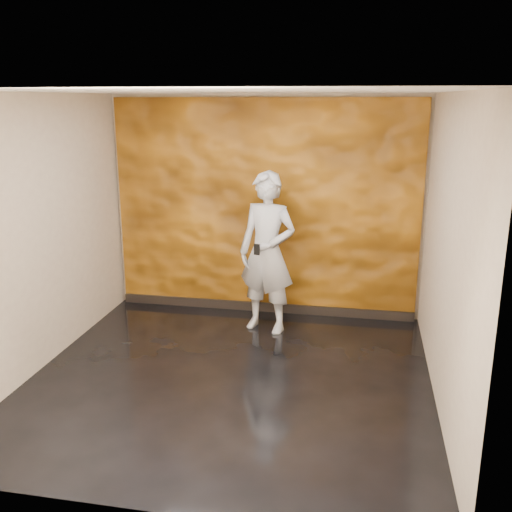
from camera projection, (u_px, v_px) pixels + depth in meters
name	position (u px, v px, depth m)	size (l,w,h in m)	color
room	(228.00, 244.00, 5.42)	(4.02, 4.02, 2.81)	black
feature_wall	(264.00, 209.00, 7.28)	(3.90, 0.06, 2.75)	#C07414
baseboard	(263.00, 307.00, 7.59)	(3.90, 0.04, 0.12)	black
man	(267.00, 253.00, 6.77)	(0.71, 0.46, 1.94)	#8F949D
phone	(257.00, 249.00, 6.48)	(0.07, 0.01, 0.13)	black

